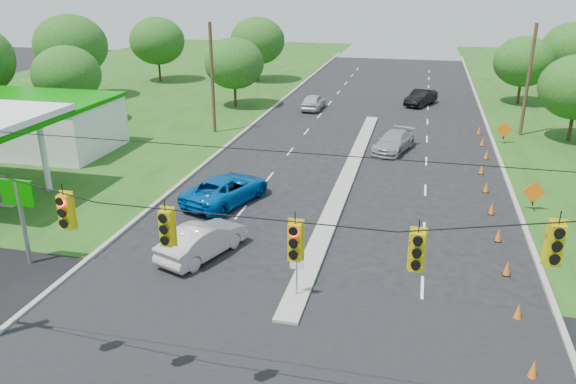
# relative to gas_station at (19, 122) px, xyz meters

# --- Properties ---
(curb_left) EXTENTS (0.25, 110.00, 0.16)m
(curb_left) POSITION_rel_gas_station_xyz_m (13.54, 9.76, -2.58)
(curb_left) COLOR gray
(curb_left) RESTS_ON ground
(curb_right) EXTENTS (0.25, 110.00, 0.16)m
(curb_right) POSITION_rel_gas_station_xyz_m (33.74, 9.76, -2.58)
(curb_right) COLOR gray
(curb_right) RESTS_ON ground
(median) EXTENTS (1.00, 34.00, 0.18)m
(median) POSITION_rel_gas_station_xyz_m (23.64, 0.76, -2.58)
(median) COLOR gray
(median) RESTS_ON ground
(median_sign) EXTENTS (0.55, 0.06, 2.05)m
(median_sign) POSITION_rel_gas_station_xyz_m (23.64, -14.24, -1.11)
(median_sign) COLOR gray
(median_sign) RESTS_ON ground
(signal_span) EXTENTS (25.60, 0.32, 9.00)m
(signal_span) POSITION_rel_gas_station_xyz_m (23.59, -21.24, 2.40)
(signal_span) COLOR #422D1C
(signal_span) RESTS_ON ground
(utility_pole_far_left) EXTENTS (0.28, 0.28, 9.00)m
(utility_pole_far_left) POSITION_rel_gas_station_xyz_m (11.14, 9.76, 1.92)
(utility_pole_far_left) COLOR #422D1C
(utility_pole_far_left) RESTS_ON ground
(utility_pole_far_right) EXTENTS (0.28, 0.28, 9.00)m
(utility_pole_far_right) POSITION_rel_gas_station_xyz_m (36.14, 14.76, 1.92)
(utility_pole_far_right) COLOR #422D1C
(utility_pole_far_right) RESTS_ON ground
(gas_station) EXTENTS (18.40, 19.70, 5.20)m
(gas_station) POSITION_rel_gas_station_xyz_m (0.00, 0.00, 0.00)
(gas_station) COLOR white
(gas_station) RESTS_ON ground
(cone_0) EXTENTS (0.32, 0.32, 0.70)m
(cone_0) POSITION_rel_gas_station_xyz_m (32.22, -17.24, -2.23)
(cone_0) COLOR orange
(cone_0) RESTS_ON ground
(cone_1) EXTENTS (0.32, 0.32, 0.70)m
(cone_1) POSITION_rel_gas_station_xyz_m (32.22, -13.74, -2.23)
(cone_1) COLOR orange
(cone_1) RESTS_ON ground
(cone_2) EXTENTS (0.32, 0.32, 0.70)m
(cone_2) POSITION_rel_gas_station_xyz_m (32.22, -10.24, -2.23)
(cone_2) COLOR orange
(cone_2) RESTS_ON ground
(cone_3) EXTENTS (0.32, 0.32, 0.70)m
(cone_3) POSITION_rel_gas_station_xyz_m (32.22, -6.74, -2.23)
(cone_3) COLOR orange
(cone_3) RESTS_ON ground
(cone_4) EXTENTS (0.32, 0.32, 0.70)m
(cone_4) POSITION_rel_gas_station_xyz_m (32.22, -3.24, -2.23)
(cone_4) COLOR orange
(cone_4) RESTS_ON ground
(cone_5) EXTENTS (0.32, 0.32, 0.70)m
(cone_5) POSITION_rel_gas_station_xyz_m (32.22, 0.26, -2.23)
(cone_5) COLOR orange
(cone_5) RESTS_ON ground
(cone_6) EXTENTS (0.32, 0.32, 0.70)m
(cone_6) POSITION_rel_gas_station_xyz_m (32.22, 3.76, -2.23)
(cone_6) COLOR orange
(cone_6) RESTS_ON ground
(cone_7) EXTENTS (0.32, 0.32, 0.70)m
(cone_7) POSITION_rel_gas_station_xyz_m (32.82, 7.26, -2.23)
(cone_7) COLOR orange
(cone_7) RESTS_ON ground
(cone_8) EXTENTS (0.32, 0.32, 0.70)m
(cone_8) POSITION_rel_gas_station_xyz_m (32.82, 10.76, -2.23)
(cone_8) COLOR orange
(cone_8) RESTS_ON ground
(cone_9) EXTENTS (0.32, 0.32, 0.70)m
(cone_9) POSITION_rel_gas_station_xyz_m (32.82, 14.26, -2.23)
(cone_9) COLOR orange
(cone_9) RESTS_ON ground
(work_sign_1) EXTENTS (1.27, 0.58, 1.37)m
(work_sign_1) POSITION_rel_gas_station_xyz_m (34.44, -2.24, -1.48)
(work_sign_1) COLOR black
(work_sign_1) RESTS_ON ground
(work_sign_2) EXTENTS (1.27, 0.58, 1.37)m
(work_sign_2) POSITION_rel_gas_station_xyz_m (34.44, 11.76, -1.48)
(work_sign_2) COLOR black
(work_sign_2) RESTS_ON ground
(tree_2) EXTENTS (5.88, 5.88, 6.86)m
(tree_2) POSITION_rel_gas_station_xyz_m (-2.36, 9.76, 1.76)
(tree_2) COLOR black
(tree_2) RESTS_ON ground
(tree_3) EXTENTS (7.56, 7.56, 8.82)m
(tree_3) POSITION_rel_gas_station_xyz_m (-8.36, 19.76, 3.00)
(tree_3) COLOR black
(tree_3) RESTS_ON ground
(tree_4) EXTENTS (6.72, 6.72, 7.84)m
(tree_4) POSITION_rel_gas_station_xyz_m (-4.36, 31.76, 2.38)
(tree_4) COLOR black
(tree_4) RESTS_ON ground
(tree_5) EXTENTS (5.88, 5.88, 6.86)m
(tree_5) POSITION_rel_gas_station_xyz_m (9.64, 19.76, 1.76)
(tree_5) COLOR black
(tree_5) RESTS_ON ground
(tree_6) EXTENTS (6.72, 6.72, 7.84)m
(tree_6) POSITION_rel_gas_station_xyz_m (7.64, 34.76, 2.38)
(tree_6) COLOR black
(tree_6) RESTS_ON ground
(tree_11) EXTENTS (6.72, 6.72, 7.84)m
(tree_11) POSITION_rel_gas_station_xyz_m (43.64, 34.76, 2.38)
(tree_11) COLOR black
(tree_11) RESTS_ON ground
(tree_12) EXTENTS (5.88, 5.88, 6.86)m
(tree_12) POSITION_rel_gas_station_xyz_m (37.64, 27.76, 1.76)
(tree_12) COLOR black
(tree_12) RESTS_ON ground
(white_sedan) EXTENTS (3.22, 5.12, 1.59)m
(white_sedan) POSITION_rel_gas_station_xyz_m (18.53, -11.59, -1.78)
(white_sedan) COLOR #BBA9AC
(white_sedan) RESTS_ON ground
(blue_pickup) EXTENTS (4.44, 6.46, 1.64)m
(blue_pickup) POSITION_rel_gas_station_xyz_m (17.38, -4.97, -1.76)
(blue_pickup) COLOR #0053AC
(blue_pickup) RESTS_ON ground
(silver_car_far) EXTENTS (3.36, 5.41, 1.46)m
(silver_car_far) POSITION_rel_gas_station_xyz_m (26.18, 7.75, -1.84)
(silver_car_far) COLOR #989898
(silver_car_far) RESTS_ON ground
(silver_car_oncoming) EXTENTS (2.03, 4.60, 1.54)m
(silver_car_oncoming) POSITION_rel_gas_station_xyz_m (17.56, 20.40, -1.81)
(silver_car_oncoming) COLOR #B6B6B6
(silver_car_oncoming) RESTS_ON ground
(dark_car_receding) EXTENTS (3.40, 5.12, 1.60)m
(dark_car_receding) POSITION_rel_gas_station_xyz_m (27.88, 24.90, -1.78)
(dark_car_receding) COLOR black
(dark_car_receding) RESTS_ON ground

